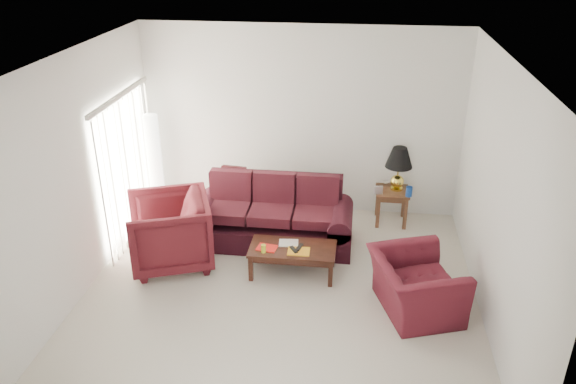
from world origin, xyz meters
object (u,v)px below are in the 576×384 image
Objects in this scene: armchair_right at (415,285)px; sofa at (272,214)px; floor_lamp at (155,164)px; end_table at (391,206)px; coffee_table at (293,260)px; armchair_left at (170,231)px.

sofa is at bearing 35.96° from armchair_right.
floor_lamp is at bearing 154.16° from sofa.
end_table is at bearing -13.74° from armchair_right.
coffee_table is at bearing -129.58° from end_table.
sofa is 2.19m from floor_lamp.
armchair_left is (-3.08, -1.61, 0.22)m from end_table.
armchair_left is (0.71, -1.51, -0.34)m from floor_lamp.
armchair_right reaches higher than end_table.
floor_lamp is 1.53× the size of armchair_left.
coffee_table is (1.71, -0.05, -0.30)m from armchair_left.
armchair_right is at bearing -26.71° from coffee_table.
end_table is at bearing 96.85° from armchair_left.
end_table reaches higher than coffee_table.
sofa reaches higher than armchair_right.
end_table is 3.82m from floor_lamp.
armchair_left is at bearing 59.96° from armchair_right.
armchair_right is 1.69m from coffee_table.
sofa reaches higher than coffee_table.
armchair_right is at bearing -84.91° from end_table.
floor_lamp reaches higher than sofa.
armchair_left is 0.95× the size of coffee_table.
floor_lamp is 4.56m from armchair_right.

